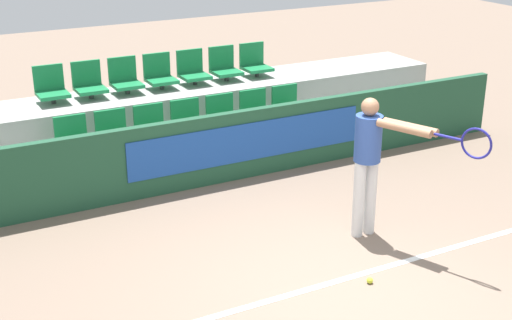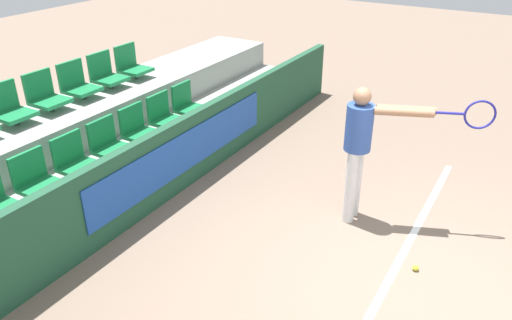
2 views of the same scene
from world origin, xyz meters
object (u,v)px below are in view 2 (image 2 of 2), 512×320
Objects in this scene: stadium_chair_11 at (78,84)px; stadium_chair_4 at (139,129)px; stadium_chair_3 at (109,143)px; stadium_chair_5 at (165,115)px; tennis_player at (365,142)px; stadium_chair_1 at (37,180)px; stadium_chair_10 at (46,95)px; stadium_chair_12 at (106,74)px; tennis_ball at (416,268)px; stadium_chair_6 at (188,104)px; stadium_chair_2 at (76,160)px; stadium_chair_9 at (9,108)px; stadium_chair_13 at (132,65)px.

stadium_chair_4 is at bearing -90.00° from stadium_chair_11.
stadium_chair_3 and stadium_chair_5 have the same top height.
stadium_chair_3 is 0.32× the size of tennis_player.
stadium_chair_1 is at bearing 180.00° from stadium_chair_5.
stadium_chair_3 is 1.00× the size of stadium_chair_5.
stadium_chair_10 is at bearing 180.00° from stadium_chair_11.
stadium_chair_3 is at bearing -135.14° from stadium_chair_12.
tennis_ball is at bearing -69.61° from stadium_chair_1.
stadium_chair_4 is (0.54, 0.00, 0.00)m from stadium_chair_3.
stadium_chair_11 reaches higher than stadium_chair_6.
stadium_chair_2 is 1.61m from stadium_chair_5.
stadium_chair_6 is (2.69, 0.00, 0.00)m from stadium_chair_1.
tennis_player is at bearing 54.51° from tennis_ball.
stadium_chair_9 and stadium_chair_10 have the same top height.
stadium_chair_2 is 3.35m from tennis_player.
stadium_chair_10 reaches higher than stadium_chair_1.
stadium_chair_11 is (-0.54, 1.07, 0.44)m from stadium_chair_5.
stadium_chair_6 is at bearing -90.00° from stadium_chair_13.
stadium_chair_3 and stadium_chair_4 have the same top height.
stadium_chair_6 is 3.07m from tennis_player.
stadium_chair_6 is at bearing 0.00° from stadium_chair_3.
stadium_chair_5 is at bearing -116.67° from stadium_chair_13.
stadium_chair_9 reaches higher than stadium_chair_6.
stadium_chair_9 is (0.00, 1.07, 0.44)m from stadium_chair_2.
stadium_chair_4 is (1.61, 0.00, 0.00)m from stadium_chair_1.
stadium_chair_3 is 1.00× the size of stadium_chair_6.
stadium_chair_6 is at bearing -44.86° from stadium_chair_11.
stadium_chair_11 is at bearing 44.86° from stadium_chair_2.
stadium_chair_13 is at bearing 44.86° from stadium_chair_4.
stadium_chair_2 is at bearing 103.04° from tennis_ball.
stadium_chair_3 is at bearing 95.22° from tennis_ball.
stadium_chair_5 is at bearing -63.33° from stadium_chair_11.
stadium_chair_3 is at bearing -63.33° from stadium_chair_9.
stadium_chair_6 reaches higher than tennis_ball.
stadium_chair_9 is (0.54, 1.07, 0.44)m from stadium_chair_1.
stadium_chair_9 is (-0.54, 1.07, 0.44)m from stadium_chair_3.
stadium_chair_5 is 3.95m from tennis_ball.
stadium_chair_6 is at bearing -33.56° from stadium_chair_10.
stadium_chair_6 is (1.61, 0.00, 0.00)m from stadium_chair_3.
stadium_chair_2 is 1.00× the size of stadium_chair_11.
stadium_chair_6 is 1.28m from stadium_chair_12.
tennis_ball is (0.89, -4.91, -1.06)m from stadium_chair_9.
stadium_chair_1 is at bearing -158.29° from stadium_chair_13.
stadium_chair_2 is 3.99m from tennis_ball.
stadium_chair_13 reaches higher than tennis_ball.
stadium_chair_5 is (0.54, 0.00, 0.00)m from stadium_chair_4.
stadium_chair_3 is 1.00× the size of stadium_chair_13.
stadium_chair_11 is at bearing 90.00° from stadium_chair_4.
stadium_chair_4 is 3.89m from tennis_ball.
stadium_chair_10 is (-1.61, 1.07, 0.44)m from stadium_chair_6.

